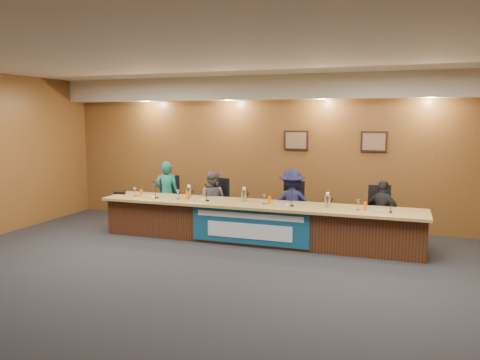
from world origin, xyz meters
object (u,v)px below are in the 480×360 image
object	(u,v)px
carafe_left	(189,193)
dais_body	(256,223)
speakerphone	(122,193)
office_chair_b	(214,207)
panelist_b	(212,201)
carafe_mid	(244,195)
office_chair_a	(169,204)
office_chair_c	(293,212)
panelist_a	(167,194)
carafe_right	(328,201)
banner	(249,227)
panelist_c	(292,203)
office_chair_d	(383,218)
panelist_d	(383,213)

from	to	relation	value
carafe_left	dais_body	bearing A→B (deg)	0.51
speakerphone	carafe_left	bearing A→B (deg)	-2.17
office_chair_b	panelist_b	bearing A→B (deg)	-67.14
panelist_b	carafe_mid	world-z (taller)	panelist_b
office_chair_a	office_chair_c	size ratio (longest dim) A/B	1.00
panelist_a	office_chair_a	world-z (taller)	panelist_a
carafe_right	speakerphone	bearing A→B (deg)	178.93
banner	office_chair_c	bearing A→B (deg)	62.48
office_chair_a	office_chair_b	size ratio (longest dim) A/B	1.00
speakerphone	office_chair_a	bearing A→B (deg)	37.25
panelist_b	panelist_c	xyz separation A→B (m)	(1.67, 0.00, 0.05)
panelist_a	carafe_left	bearing A→B (deg)	123.81
office_chair_a	office_chair_b	world-z (taller)	same
panelist_b	carafe_mid	xyz separation A→B (m)	(0.87, -0.49, 0.24)
office_chair_a	office_chair_c	world-z (taller)	same
panelist_c	carafe_left	world-z (taller)	panelist_c
banner	panelist_b	distance (m)	1.50
banner	panelist_c	world-z (taller)	panelist_c
office_chair_d	carafe_mid	bearing A→B (deg)	171.28
panelist_c	office_chair_d	xyz separation A→B (m)	(1.70, 0.10, -0.19)
banner	panelist_d	world-z (taller)	panelist_d
office_chair_c	carafe_mid	bearing A→B (deg)	-150.65
office_chair_a	office_chair_b	xyz separation A→B (m)	(1.05, 0.00, 0.00)
banner	dais_body	bearing A→B (deg)	90.00
panelist_d	office_chair_c	bearing A→B (deg)	21.21
banner	speakerphone	bearing A→B (deg)	171.13
carafe_mid	carafe_right	bearing A→B (deg)	-3.18
panelist_a	speakerphone	bearing A→B (deg)	11.55
panelist_c	panelist_d	size ratio (longest dim) A/B	1.12
dais_body	office_chair_a	bearing A→B (deg)	163.33
panelist_a	carafe_mid	size ratio (longest dim) A/B	6.28
panelist_a	panelist_b	world-z (taller)	panelist_a
panelist_d	office_chair_a	xyz separation A→B (m)	(-4.43, 0.10, -0.12)
office_chair_b	panelist_c	bearing A→B (deg)	19.45
office_chair_b	office_chair_c	bearing A→B (deg)	22.86
carafe_mid	speakerphone	xyz separation A→B (m)	(-2.71, -0.01, -0.09)
office_chair_a	carafe_right	size ratio (longest dim) A/B	2.18
carafe_right	panelist_c	bearing A→B (deg)	143.28
panelist_c	office_chair_b	bearing A→B (deg)	-19.03
office_chair_a	panelist_c	bearing A→B (deg)	-24.01
dais_body	office_chair_b	xyz separation A→B (m)	(-1.12, 0.65, 0.13)
dais_body	panelist_c	xyz separation A→B (m)	(0.56, 0.55, 0.32)
office_chair_c	panelist_a	bearing A→B (deg)	175.14
dais_body	office_chair_c	xyz separation A→B (m)	(0.56, 0.65, 0.13)
panelist_a	panelist_d	distance (m)	4.43
banner	office_chair_b	world-z (taller)	banner
dais_body	banner	distance (m)	0.42
office_chair_b	carafe_mid	distance (m)	1.12
banner	carafe_left	world-z (taller)	carafe_left
dais_body	carafe_mid	size ratio (longest dim) A/B	26.66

